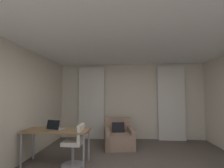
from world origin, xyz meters
TOP-DOWN VIEW (x-y plane):
  - wall_window at (0.00, 3.03)m, footprint 5.12×0.06m
  - ceiling at (0.00, 0.00)m, footprint 5.12×6.12m
  - curtain_left_panel at (-1.38, 2.90)m, footprint 0.90×0.06m
  - curtain_right_panel at (1.38, 2.90)m, footprint 0.90×0.06m
  - armchair at (-0.39, 2.11)m, footprint 0.94×0.97m
  - desk at (-1.72, 0.83)m, footprint 1.43×0.57m
  - desk_chair at (-1.28, 0.75)m, footprint 0.48×0.48m
  - laptop at (-1.75, 0.82)m, footprint 0.38×0.33m

SIDE VIEW (x-z plane):
  - armchair at x=-0.39m, z-range -0.13..0.67m
  - desk_chair at x=-1.28m, z-range -0.05..0.83m
  - desk at x=-1.72m, z-range 0.31..1.06m
  - laptop at x=-1.75m, z-range 0.69..0.90m
  - curtain_left_panel at x=-1.38m, z-range 0.00..2.50m
  - curtain_right_panel at x=1.38m, z-range 0.00..2.50m
  - wall_window at x=0.00m, z-range 0.00..2.60m
  - ceiling at x=0.00m, z-range 2.60..2.66m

